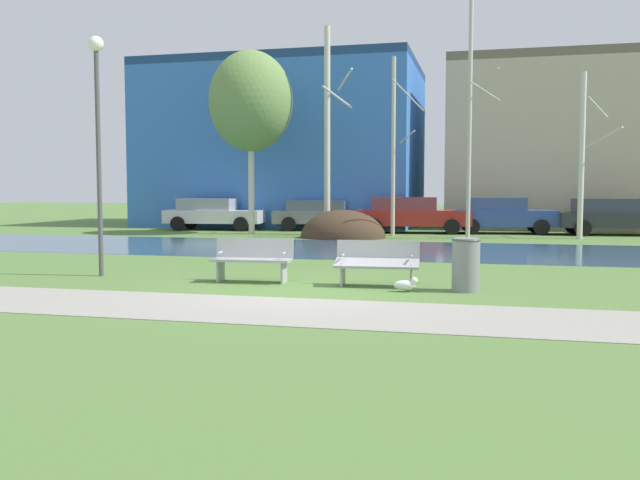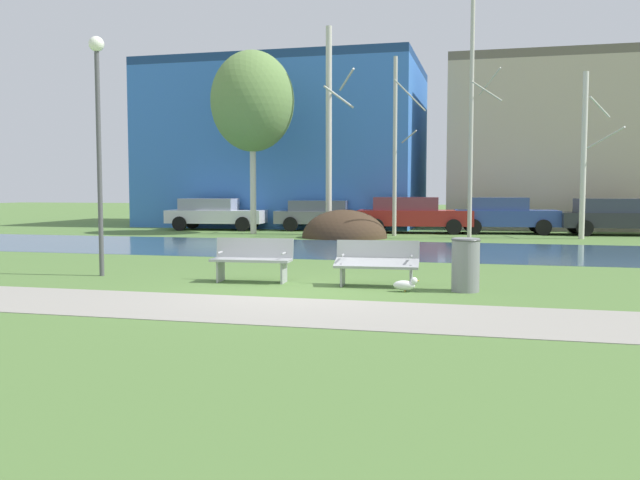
{
  "view_description": "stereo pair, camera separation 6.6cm",
  "coord_description": "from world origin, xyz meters",
  "px_view_note": "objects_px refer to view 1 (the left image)",
  "views": [
    {
      "loc": [
        3.26,
        -11.84,
        1.86
      ],
      "look_at": [
        -0.06,
        1.75,
        0.81
      ],
      "focal_mm": 38.13,
      "sensor_mm": 36.0,
      "label": 1
    },
    {
      "loc": [
        3.32,
        -11.82,
        1.86
      ],
      "look_at": [
        -0.06,
        1.75,
        0.81
      ],
      "focal_mm": 38.13,
      "sensor_mm": 36.0,
      "label": 2
    }
  ],
  "objects_px": {
    "bench_left": "(252,259)",
    "parked_sedan_second_grey": "(323,214)",
    "seagull": "(406,285)",
    "parked_suv_fifth_dark": "(615,216)",
    "trash_bin": "(466,264)",
    "parked_wagon_fourth_blue": "(502,215)",
    "parked_hatch_third_red": "(411,214)",
    "streetlamp": "(98,116)",
    "parked_van_nearest_white": "(213,213)",
    "bench_right": "(377,262)"
  },
  "relations": [
    {
      "from": "trash_bin",
      "to": "parked_van_nearest_white",
      "type": "height_order",
      "value": "parked_van_nearest_white"
    },
    {
      "from": "bench_left",
      "to": "bench_right",
      "type": "bearing_deg",
      "value": 0.0
    },
    {
      "from": "bench_left",
      "to": "trash_bin",
      "type": "height_order",
      "value": "trash_bin"
    },
    {
      "from": "parked_van_nearest_white",
      "to": "trash_bin",
      "type": "bearing_deg",
      "value": -54.22
    },
    {
      "from": "parked_van_nearest_white",
      "to": "bench_left",
      "type": "bearing_deg",
      "value": -64.76
    },
    {
      "from": "streetlamp",
      "to": "parked_hatch_third_red",
      "type": "xyz_separation_m",
      "value": [
        4.9,
        15.94,
        -2.6
      ]
    },
    {
      "from": "parked_sedan_second_grey",
      "to": "parked_van_nearest_white",
      "type": "bearing_deg",
      "value": -171.33
    },
    {
      "from": "parked_hatch_third_red",
      "to": "parked_sedan_second_grey",
      "type": "bearing_deg",
      "value": 169.68
    },
    {
      "from": "streetlamp",
      "to": "parked_wagon_fourth_blue",
      "type": "relative_size",
      "value": 1.17
    },
    {
      "from": "trash_bin",
      "to": "parked_hatch_third_red",
      "type": "height_order",
      "value": "parked_hatch_third_red"
    },
    {
      "from": "seagull",
      "to": "parked_wagon_fourth_blue",
      "type": "xyz_separation_m",
      "value": [
        2.04,
        17.17,
        0.66
      ]
    },
    {
      "from": "bench_right",
      "to": "parked_hatch_third_red",
      "type": "height_order",
      "value": "parked_hatch_third_red"
    },
    {
      "from": "bench_right",
      "to": "bench_left",
      "type": "bearing_deg",
      "value": 180.0
    },
    {
      "from": "parked_hatch_third_red",
      "to": "parked_suv_fifth_dark",
      "type": "distance_m",
      "value": 8.21
    },
    {
      "from": "streetlamp",
      "to": "parked_van_nearest_white",
      "type": "relative_size",
      "value": 1.12
    },
    {
      "from": "trash_bin",
      "to": "seagull",
      "type": "bearing_deg",
      "value": -162.83
    },
    {
      "from": "bench_right",
      "to": "streetlamp",
      "type": "relative_size",
      "value": 0.32
    },
    {
      "from": "parked_sedan_second_grey",
      "to": "parked_wagon_fourth_blue",
      "type": "relative_size",
      "value": 1.09
    },
    {
      "from": "bench_right",
      "to": "parked_suv_fifth_dark",
      "type": "distance_m",
      "value": 18.08
    },
    {
      "from": "streetlamp",
      "to": "parked_suv_fifth_dark",
      "type": "relative_size",
      "value": 1.04
    },
    {
      "from": "parked_sedan_second_grey",
      "to": "streetlamp",
      "type": "bearing_deg",
      "value": -93.11
    },
    {
      "from": "parked_van_nearest_white",
      "to": "parked_wagon_fourth_blue",
      "type": "relative_size",
      "value": 1.05
    },
    {
      "from": "trash_bin",
      "to": "streetlamp",
      "type": "distance_m",
      "value": 8.2
    },
    {
      "from": "bench_left",
      "to": "seagull",
      "type": "xyz_separation_m",
      "value": [
        3.14,
        -0.59,
        -0.34
      ]
    },
    {
      "from": "bench_left",
      "to": "parked_sedan_second_grey",
      "type": "height_order",
      "value": "parked_sedan_second_grey"
    },
    {
      "from": "parked_hatch_third_red",
      "to": "parked_suv_fifth_dark",
      "type": "height_order",
      "value": "parked_hatch_third_red"
    },
    {
      "from": "seagull",
      "to": "parked_suv_fifth_dark",
      "type": "height_order",
      "value": "parked_suv_fifth_dark"
    },
    {
      "from": "parked_hatch_third_red",
      "to": "parked_wagon_fourth_blue",
      "type": "height_order",
      "value": "parked_hatch_third_red"
    },
    {
      "from": "bench_right",
      "to": "parked_hatch_third_red",
      "type": "relative_size",
      "value": 0.33
    },
    {
      "from": "parked_sedan_second_grey",
      "to": "parked_wagon_fourth_blue",
      "type": "height_order",
      "value": "parked_wagon_fourth_blue"
    },
    {
      "from": "bench_right",
      "to": "parked_wagon_fourth_blue",
      "type": "xyz_separation_m",
      "value": [
        2.67,
        16.58,
        0.32
      ]
    },
    {
      "from": "parked_hatch_third_red",
      "to": "bench_left",
      "type": "bearing_deg",
      "value": -95.1
    },
    {
      "from": "parked_hatch_third_red",
      "to": "parked_wagon_fourth_blue",
      "type": "distance_m",
      "value": 3.78
    },
    {
      "from": "seagull",
      "to": "parked_van_nearest_white",
      "type": "xyz_separation_m",
      "value": [
        -10.71,
        16.63,
        0.63
      ]
    },
    {
      "from": "bench_left",
      "to": "parked_hatch_third_red",
      "type": "distance_m",
      "value": 16.14
    },
    {
      "from": "seagull",
      "to": "parked_van_nearest_white",
      "type": "distance_m",
      "value": 19.79
    },
    {
      "from": "bench_right",
      "to": "parked_hatch_third_red",
      "type": "bearing_deg",
      "value": 93.86
    },
    {
      "from": "bench_left",
      "to": "seagull",
      "type": "bearing_deg",
      "value": -10.69
    },
    {
      "from": "parked_van_nearest_white",
      "to": "parked_suv_fifth_dark",
      "type": "xyz_separation_m",
      "value": [
        17.19,
        0.59,
        0.02
      ]
    },
    {
      "from": "seagull",
      "to": "parked_wagon_fourth_blue",
      "type": "relative_size",
      "value": 0.11
    },
    {
      "from": "streetlamp",
      "to": "parked_wagon_fourth_blue",
      "type": "xyz_separation_m",
      "value": [
        8.65,
        16.45,
        -2.61
      ]
    },
    {
      "from": "parked_suv_fifth_dark",
      "to": "parked_van_nearest_white",
      "type": "bearing_deg",
      "value": -178.02
    },
    {
      "from": "parked_sedan_second_grey",
      "to": "bench_left",
      "type": "bearing_deg",
      "value": -81.33
    },
    {
      "from": "bench_left",
      "to": "parked_suv_fifth_dark",
      "type": "relative_size",
      "value": 0.33
    },
    {
      "from": "bench_right",
      "to": "parked_hatch_third_red",
      "type": "xyz_separation_m",
      "value": [
        -1.08,
        16.07,
        0.33
      ]
    },
    {
      "from": "bench_right",
      "to": "parked_hatch_third_red",
      "type": "distance_m",
      "value": 16.11
    },
    {
      "from": "seagull",
      "to": "streetlamp",
      "type": "relative_size",
      "value": 0.1
    },
    {
      "from": "bench_right",
      "to": "streetlamp",
      "type": "distance_m",
      "value": 6.67
    },
    {
      "from": "streetlamp",
      "to": "parked_van_nearest_white",
      "type": "distance_m",
      "value": 16.64
    },
    {
      "from": "parked_sedan_second_grey",
      "to": "parked_suv_fifth_dark",
      "type": "xyz_separation_m",
      "value": [
        12.19,
        -0.17,
        0.05
      ]
    }
  ]
}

